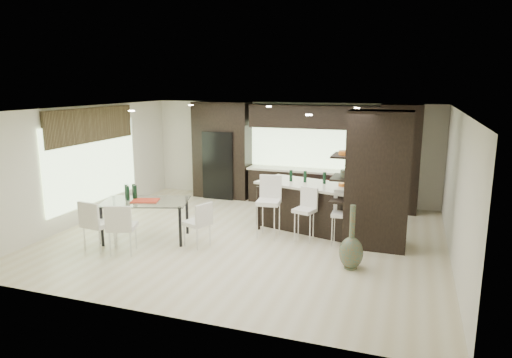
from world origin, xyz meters
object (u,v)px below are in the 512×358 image
at_px(bench, 322,208).
at_px(dining_table, 146,220).
at_px(stool_right, 341,224).
at_px(chair_end, 197,226).
at_px(kitchen_island, 313,206).
at_px(stool_left, 268,213).
at_px(stool_mid, 304,220).
at_px(floor_vase, 352,237).
at_px(chair_near, 123,230).
at_px(chair_far, 99,227).

bearing_deg(bench, dining_table, -137.62).
bearing_deg(stool_right, chair_end, -160.71).
bearing_deg(dining_table, kitchen_island, 12.59).
height_order(kitchen_island, bench, kitchen_island).
relative_size(stool_left, chair_end, 1.26).
xyz_separation_m(stool_left, stool_mid, (0.76, 0.04, -0.08)).
height_order(stool_right, bench, stool_right).
height_order(stool_left, bench, stool_left).
distance_m(floor_vase, dining_table, 4.24).
relative_size(stool_left, stool_right, 1.19).
height_order(stool_mid, floor_vase, floor_vase).
relative_size(chair_near, chair_far, 0.98).
distance_m(bench, dining_table, 4.12).
bearing_deg(stool_left, chair_end, -146.38).
bearing_deg(stool_mid, dining_table, -144.64).
distance_m(stool_left, chair_far, 3.41).
height_order(chair_near, chair_far, chair_far).
bearing_deg(dining_table, chair_end, -18.06).
bearing_deg(chair_far, chair_end, 33.00).
distance_m(stool_mid, bench, 1.62).
bearing_deg(bench, chair_end, -124.55).
xyz_separation_m(stool_mid, bench, (0.05, 1.61, -0.17)).
relative_size(stool_right, chair_far, 0.95).
height_order(bench, chair_far, chair_far).
relative_size(dining_table, chair_far, 1.86).
bearing_deg(floor_vase, kitchen_island, 119.29).
height_order(bench, dining_table, dining_table).
bearing_deg(stool_left, stool_right, -4.56).
relative_size(bench, chair_near, 1.55).
bearing_deg(floor_vase, stool_mid, 134.01).
distance_m(floor_vase, chair_near, 4.29).
bearing_deg(bench, stool_right, -63.38).
bearing_deg(bench, chair_far, -134.39).
distance_m(chair_far, chair_end, 1.90).
bearing_deg(stool_left, stool_mid, -3.29).
height_order(stool_right, chair_far, chair_far).
relative_size(floor_vase, chair_far, 1.24).
bearing_deg(chair_end, bench, -17.66).
bearing_deg(kitchen_island, chair_near, -124.60).
xyz_separation_m(stool_right, bench, (-0.71, 1.61, -0.17)).
bearing_deg(stool_mid, stool_right, 17.47).
height_order(stool_right, floor_vase, floor_vase).
xyz_separation_m(floor_vase, chair_far, (-4.77, -0.68, -0.11)).
relative_size(stool_left, chair_far, 1.14).
relative_size(stool_left, stool_mid, 1.18).
height_order(dining_table, chair_far, chair_far).
bearing_deg(stool_mid, floor_vase, -28.67).
bearing_deg(stool_left, floor_vase, -36.73).
xyz_separation_m(chair_far, chair_end, (1.71, 0.82, -0.04)).
relative_size(kitchen_island, stool_left, 2.35).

